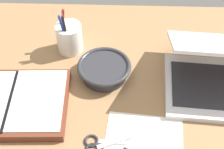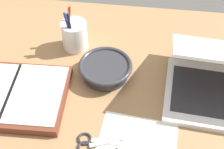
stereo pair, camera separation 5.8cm
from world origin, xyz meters
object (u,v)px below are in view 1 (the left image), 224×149
(laptop, at_px, (220,73))
(planner, at_px, (11,103))
(scissors, at_px, (97,144))
(bowl, at_px, (104,69))
(pen_cup, at_px, (69,38))

(laptop, relative_size, planner, 1.01)
(laptop, distance_m, scissors, 0.42)
(bowl, height_order, pen_cup, pen_cup)
(bowl, height_order, planner, bowl)
(bowl, relative_size, pen_cup, 1.09)
(pen_cup, xyz_separation_m, planner, (-0.14, -0.25, -0.04))
(pen_cup, height_order, planner, pen_cup)
(laptop, bearing_deg, bowl, 179.82)
(planner, bearing_deg, bowl, 23.83)
(planner, bearing_deg, laptop, 7.24)
(scissors, bearing_deg, planner, 144.45)
(pen_cup, relative_size, planner, 0.46)
(laptop, height_order, planner, laptop)
(planner, xyz_separation_m, scissors, (0.26, -0.12, -0.01))
(laptop, xyz_separation_m, scissors, (-0.35, -0.22, -0.05))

